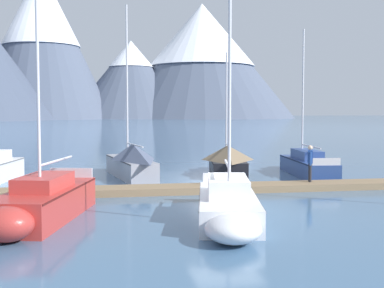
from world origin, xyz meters
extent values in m
plane|color=#426689|center=(0.00, 0.00, 0.00)|extent=(700.00, 700.00, 0.00)
cone|color=#4C566B|center=(-22.44, 219.17, 33.21)|extent=(62.10, 62.10, 66.43)
cone|color=white|center=(-22.44, 219.17, 49.20)|extent=(33.91, 33.91, 34.55)
cone|color=#4C566B|center=(17.51, 226.68, 18.27)|extent=(59.47, 59.47, 36.55)
cone|color=white|center=(17.51, 226.68, 30.39)|extent=(21.21, 21.21, 12.42)
cone|color=#4C566B|center=(53.20, 232.07, 28.19)|extent=(91.31, 91.31, 56.38)
cone|color=white|center=(53.20, 232.07, 40.97)|extent=(52.60, 52.60, 30.93)
cube|color=#846B4C|center=(0.00, 4.00, 0.15)|extent=(22.19, 2.46, 0.30)
cylinder|color=#38383D|center=(-0.03, 3.34, 0.12)|extent=(21.25, 1.06, 0.24)
cylinder|color=#38383D|center=(0.03, 4.66, 0.12)|extent=(21.25, 1.06, 0.24)
ellipsoid|color=silver|center=(-9.13, 12.35, 0.50)|extent=(1.81, 1.87, 0.95)
cube|color=#B2332D|center=(-6.31, -0.44, 0.51)|extent=(3.32, 6.03, 1.03)
ellipsoid|color=#B2332D|center=(-7.16, -3.42, 0.51)|extent=(1.83, 1.65, 0.97)
cube|color=#501614|center=(-6.31, -0.44, 0.99)|extent=(3.33, 5.93, 0.06)
cylinder|color=silver|center=(-6.46, -0.94, 4.46)|extent=(0.10, 0.10, 6.87)
cylinder|color=silver|center=(-6.00, 0.65, 1.83)|extent=(0.99, 3.21, 0.08)
cube|color=#C03A35|center=(-6.35, -0.58, 1.25)|extent=(1.93, 2.84, 0.45)
cube|color=silver|center=(-5.55, 2.25, 1.21)|extent=(1.60, 0.54, 0.36)
cube|color=#93939E|center=(-2.60, 9.68, 0.51)|extent=(2.30, 6.37, 1.02)
ellipsoid|color=#93939E|center=(-3.08, 13.00, 0.51)|extent=(1.40, 1.54, 0.97)
cube|color=#424247|center=(-2.60, 9.68, 0.98)|extent=(2.33, 6.25, 0.06)
cylinder|color=silver|center=(-2.70, 10.34, 5.16)|extent=(0.10, 0.10, 8.29)
cylinder|color=silver|center=(-2.46, 8.71, 1.81)|extent=(0.55, 3.27, 0.08)
pyramid|color=#4C5670|center=(-2.54, 9.22, 1.43)|extent=(2.37, 5.17, 0.83)
cube|color=white|center=(-0.40, -1.58, 0.40)|extent=(3.15, 6.18, 0.80)
ellipsoid|color=white|center=(-1.16, -4.77, 0.40)|extent=(1.94, 2.15, 0.76)
cube|color=slate|center=(-0.40, -1.58, 0.76)|extent=(3.17, 6.08, 0.06)
cylinder|color=silver|center=(-0.64, -2.57, 4.22)|extent=(0.10, 0.10, 6.84)
cylinder|color=silver|center=(-0.31, -1.19, 1.77)|extent=(0.74, 2.78, 0.08)
cube|color=white|center=(-0.44, -1.72, 1.10)|extent=(1.87, 2.89, 0.60)
cube|color=silver|center=(0.26, 1.22, 0.98)|extent=(1.63, 0.48, 0.36)
cube|color=black|center=(2.79, 9.66, 0.44)|extent=(2.77, 5.34, 0.89)
ellipsoid|color=black|center=(3.35, 12.44, 0.44)|extent=(1.84, 1.96, 0.84)
cube|color=black|center=(2.79, 9.66, 0.85)|extent=(2.79, 5.25, 0.06)
cylinder|color=silver|center=(2.92, 10.30, 3.89)|extent=(0.10, 0.10, 6.00)
cylinder|color=silver|center=(2.66, 9.02, 1.70)|extent=(0.59, 2.57, 0.08)
pyramid|color=#7A664C|center=(2.71, 9.28, 1.28)|extent=(2.82, 4.40, 0.79)
cube|color=navy|center=(7.10, 8.50, 0.44)|extent=(2.46, 6.56, 0.89)
ellipsoid|color=navy|center=(7.60, 11.95, 0.44)|extent=(1.55, 1.82, 0.84)
cube|color=#121D39|center=(7.10, 8.50, 0.85)|extent=(2.48, 6.44, 0.06)
cylinder|color=silver|center=(7.26, 9.61, 4.55)|extent=(0.10, 0.10, 7.33)
cylinder|color=silver|center=(7.02, 7.95, 1.65)|extent=(0.56, 3.34, 0.08)
cube|color=#2F4A8A|center=(7.13, 8.66, 1.15)|extent=(1.50, 3.01, 0.52)
cube|color=silver|center=(6.66, 5.41, 1.07)|extent=(1.41, 0.30, 0.36)
cylinder|color=#232328|center=(5.23, 4.21, 0.73)|extent=(0.14, 0.14, 0.86)
cylinder|color=#232328|center=(5.14, 3.96, 0.73)|extent=(0.14, 0.14, 0.86)
cube|color=#234793|center=(5.19, 4.09, 1.46)|extent=(0.35, 0.43, 0.60)
sphere|color=beige|center=(5.19, 4.09, 1.88)|extent=(0.22, 0.22, 0.22)
cylinder|color=#234793|center=(5.28, 4.32, 1.39)|extent=(0.09, 0.09, 0.62)
cylinder|color=#234793|center=(5.09, 3.85, 1.39)|extent=(0.09, 0.09, 0.62)
camera|label=1|loc=(-5.09, -17.89, 3.58)|focal=48.03mm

